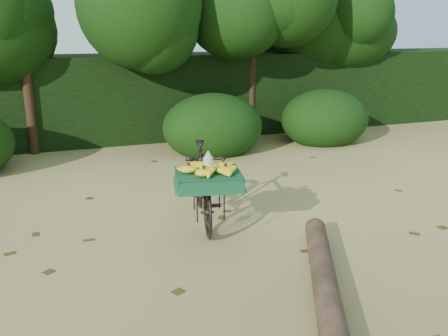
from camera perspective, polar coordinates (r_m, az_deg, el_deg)
name	(u,v)px	position (r m, az deg, el deg)	size (l,w,h in m)	color
ground	(209,260)	(5.07, -1.83, -10.95)	(80.00, 80.00, 0.00)	tan
vendor_bicycle	(203,184)	(5.81, -2.53, -1.90)	(0.91, 1.79, 0.99)	black
fallen_log	(328,303)	(4.22, 12.44, -15.59)	(0.23, 0.23, 3.21)	brown
hedge_backdrop	(119,97)	(10.77, -12.51, 8.35)	(26.00, 1.80, 1.80)	black
tree_row	(87,47)	(9.82, -16.12, 13.82)	(14.50, 2.00, 4.00)	black
bush_clumps	(162,133)	(8.99, -7.41, 4.16)	(8.80, 1.70, 0.90)	black
leaf_litter	(192,235)	(5.63, -3.92, -8.03)	(7.00, 7.30, 0.01)	#483313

